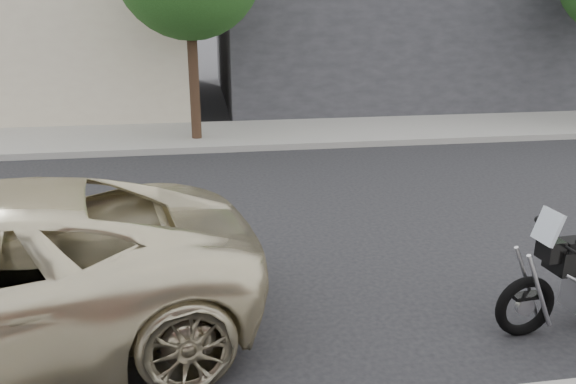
# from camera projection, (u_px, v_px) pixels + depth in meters

# --- Properties ---
(ground) EXTENTS (120.00, 120.00, 0.00)m
(ground) POSITION_uv_depth(u_px,v_px,m) (332.00, 230.00, 8.47)
(ground) COLOR black
(ground) RESTS_ON ground
(far_sidewalk) EXTENTS (44.00, 3.00, 0.15)m
(far_sidewalk) POSITION_uv_depth(u_px,v_px,m) (275.00, 134.00, 14.55)
(far_sidewalk) COLOR gray
(far_sidewalk) RESTS_ON ground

